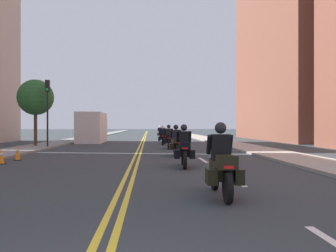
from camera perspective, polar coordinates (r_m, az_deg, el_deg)
name	(u,v)px	position (r m, az deg, el deg)	size (l,w,h in m)	color
ground_plane	(145,137)	(50.22, -3.75, -1.78)	(264.00, 264.00, 0.00)	#31373A
sidewalk_left	(91,137)	(50.85, -12.16, -1.69)	(2.63, 144.00, 0.12)	gray
sidewalk_right	(197,137)	(50.67, 4.68, -1.70)	(2.63, 144.00, 0.12)	#A1988C
centreline_yellow_inner	(144,137)	(50.22, -3.89, -1.78)	(0.12, 132.00, 0.01)	yellow
centreline_yellow_outer	(145,137)	(50.21, -3.62, -1.78)	(0.12, 132.00, 0.01)	yellow
lane_dashes_white	(177,144)	(31.32, 1.44, -2.84)	(0.14, 56.40, 0.01)	silver
building_right_1	(298,18)	(45.18, 20.08, 15.91)	(9.23, 21.40, 27.89)	brown
motorcycle_0	(221,167)	(7.93, 8.52, -6.41)	(0.77, 2.21, 1.64)	black
motorcycle_1	(184,150)	(13.59, 2.57, -3.77)	(0.78, 2.32, 1.63)	black
motorcycle_2	(176,143)	(18.58, 1.29, -2.73)	(0.76, 2.12, 1.63)	black
motorcycle_3	(169,139)	(24.41, 0.12, -2.08)	(0.78, 2.14, 1.66)	black
motorcycle_4	(163,137)	(29.51, -0.84, -1.78)	(0.77, 2.14, 1.58)	black
motorcycle_5	(163,135)	(35.26, -0.73, -1.48)	(0.76, 2.30, 1.60)	black
motorcycle_6	(162,134)	(40.64, -0.91, -1.26)	(0.78, 2.15, 1.59)	black
motorcycle_7	(160,133)	(46.10, -1.29, -1.11)	(0.78, 2.14, 1.59)	black
traffic_cone_0	(18,152)	(17.64, -22.84, -3.87)	(0.30, 0.30, 0.74)	black
traffic_cone_1	(1,156)	(16.12, -25.08, -4.37)	(0.33, 0.33, 0.66)	black
traffic_light_near	(47,101)	(26.53, -18.65, 3.74)	(0.28, 0.38, 4.79)	black
street_tree_0	(36,98)	(28.16, -20.36, 4.28)	(2.62, 2.62, 4.99)	#4A3721
parked_truck	(93,129)	(34.56, -11.91, -0.47)	(2.20, 6.50, 2.80)	silver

